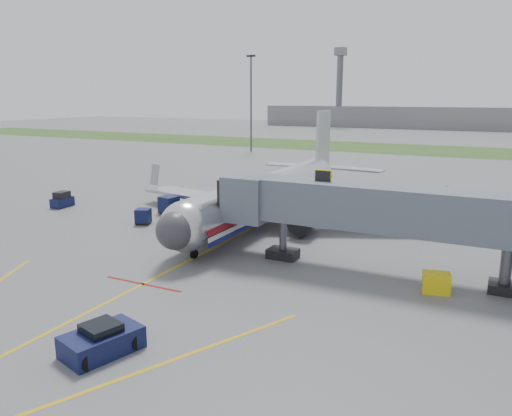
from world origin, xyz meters
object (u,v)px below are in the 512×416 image
at_px(belt_loader, 181,227).
at_px(ramp_worker, 161,204).
at_px(airliner, 269,194).
at_px(baggage_tug, 62,200).
at_px(pushback_tug, 102,341).

xyz_separation_m(belt_loader, ramp_worker, (-6.55, 5.79, 0.42)).
height_order(belt_loader, ramp_worker, belt_loader).
relative_size(airliner, baggage_tug, 14.11).
bearing_deg(pushback_tug, ramp_worker, 121.65).
height_order(airliner, belt_loader, airliner).
bearing_deg(belt_loader, pushback_tug, -65.21).
bearing_deg(pushback_tug, belt_loader, 114.79).
relative_size(airliner, ramp_worker, 19.12).
xyz_separation_m(airliner, ramp_worker, (-11.46, -2.08, -1.71)).
xyz_separation_m(airliner, pushback_tug, (4.00, -27.15, -2.03)).
bearing_deg(pushback_tug, airliner, 98.37).
bearing_deg(baggage_tug, pushback_tug, -39.73).
relative_size(airliner, belt_loader, 8.11).
distance_m(baggage_tug, belt_loader, 18.15).
bearing_deg(ramp_worker, pushback_tug, -109.23).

